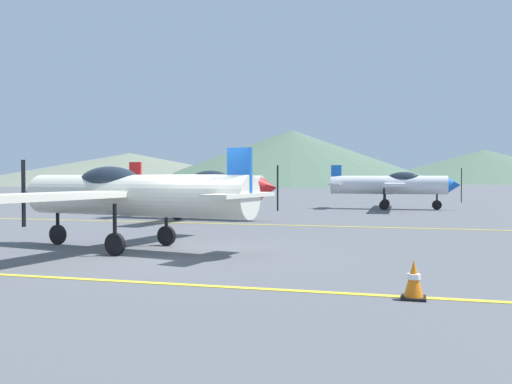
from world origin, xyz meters
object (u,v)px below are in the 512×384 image
airplane_near (127,194)px  traffic_cone_front (414,280)px  airplane_mid (199,186)px  airplane_far (393,184)px

airplane_near → traffic_cone_front: size_ratio=14.14×
airplane_near → airplane_mid: (-1.97, 10.04, 0.00)m
airplane_far → airplane_near: bearing=-106.9°
traffic_cone_front → airplane_far: bearing=92.3°
airplane_far → traffic_cone_front: airplane_far is taller
airplane_mid → airplane_far: 12.55m
airplane_mid → traffic_cone_front: 16.74m
airplane_far → traffic_cone_front: bearing=-87.7°
airplane_near → traffic_cone_front: bearing=-30.5°
airplane_far → airplane_mid: bearing=-129.3°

